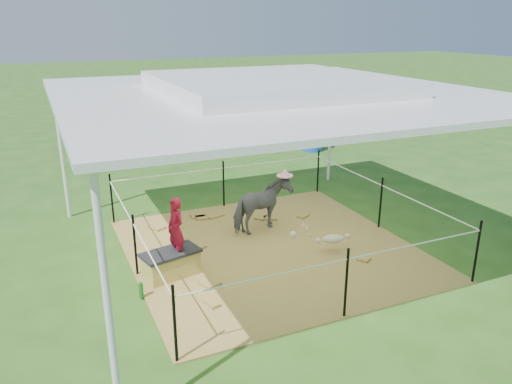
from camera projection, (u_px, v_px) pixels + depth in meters
name	position (u px, v px, depth m)	size (l,w,h in m)	color
ground	(270.00, 250.00, 8.49)	(90.00, 90.00, 0.00)	#2D5919
hay_patch	(270.00, 249.00, 8.49)	(4.60, 4.60, 0.03)	brown
canopy_tent	(272.00, 90.00, 7.62)	(6.30, 6.30, 2.90)	silver
rope_fence	(271.00, 214.00, 8.28)	(4.54, 4.54, 1.00)	black
straw_bale	(171.00, 265.00, 7.51)	(0.81, 0.40, 0.36)	#B79E42
dark_cloth	(170.00, 253.00, 7.44)	(0.86, 0.45, 0.04)	black
woman	(175.00, 223.00, 7.33)	(0.35, 0.23, 0.97)	#AB102B
green_bottle	(141.00, 290.00, 6.93)	(0.06, 0.06, 0.22)	#166522
pony	(262.00, 206.00, 9.03)	(0.52, 1.15, 0.97)	#505055
pink_hat	(262.00, 177.00, 8.84)	(0.30, 0.30, 0.14)	pink
foal	(333.00, 237.00, 8.26)	(0.95, 0.53, 0.53)	beige
trash_barrel	(312.00, 135.00, 14.84)	(0.60, 0.60, 0.93)	#1750B3
picnic_table_near	(193.00, 129.00, 16.07)	(1.94, 1.40, 0.81)	brown
picnic_table_far	(277.00, 118.00, 18.21)	(1.56, 1.13, 0.65)	brown
distant_person	(226.00, 122.00, 16.12)	(0.57, 0.45, 1.18)	#387AD2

